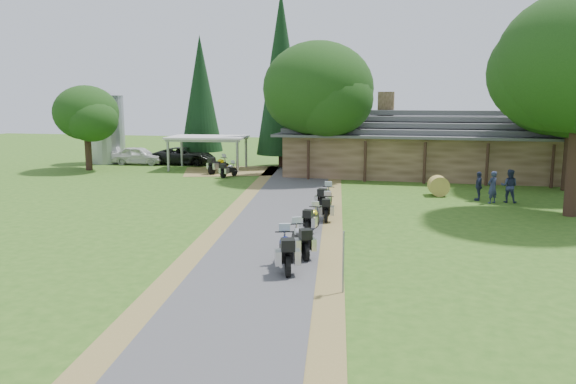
% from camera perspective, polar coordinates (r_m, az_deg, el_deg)
% --- Properties ---
extents(ground, '(120.00, 120.00, 0.00)m').
position_cam_1_polar(ground, '(20.80, -2.86, -6.52)').
color(ground, '#2F5818').
rests_on(ground, ground).
extents(driveway, '(51.95, 51.95, 0.00)m').
position_cam_1_polar(driveway, '(24.66, -1.43, -3.94)').
color(driveway, '#414043').
rests_on(driveway, ground).
extents(lodge, '(21.40, 9.40, 4.90)m').
position_cam_1_polar(lodge, '(43.34, 13.72, 4.92)').
color(lodge, brown).
rests_on(lodge, ground).
extents(silo, '(3.43, 3.43, 6.43)m').
position_cam_1_polar(silo, '(52.65, -18.00, 6.34)').
color(silo, gray).
rests_on(silo, ground).
extents(carport, '(6.58, 4.76, 2.67)m').
position_cam_1_polar(carport, '(46.09, -8.11, 3.97)').
color(carport, silver).
rests_on(carport, ground).
extents(car_white_sedan, '(2.84, 6.04, 1.97)m').
position_cam_1_polar(car_white_sedan, '(50.63, -14.92, 3.84)').
color(car_white_sedan, silver).
rests_on(car_white_sedan, ground).
extents(car_dark_suv, '(2.71, 5.98, 2.26)m').
position_cam_1_polar(car_dark_suv, '(49.68, -10.50, 4.06)').
color(car_dark_suv, black).
rests_on(car_dark_suv, ground).
extents(motorcycle_row_a, '(1.29, 2.22, 1.44)m').
position_cam_1_polar(motorcycle_row_a, '(19.01, -0.21, -5.80)').
color(motorcycle_row_a, navy).
rests_on(motorcycle_row_a, ground).
extents(motorcycle_row_b, '(1.42, 2.01, 1.32)m').
position_cam_1_polar(motorcycle_row_b, '(20.69, 1.25, -4.70)').
color(motorcycle_row_b, '#A0A2A8').
rests_on(motorcycle_row_b, ground).
extents(motorcycle_row_c, '(0.73, 1.83, 1.22)m').
position_cam_1_polar(motorcycle_row_c, '(24.44, 2.48, -2.61)').
color(motorcycle_row_c, yellow).
rests_on(motorcycle_row_c, ground).
extents(motorcycle_row_d, '(0.81, 1.91, 1.27)m').
position_cam_1_polar(motorcycle_row_d, '(26.83, 3.98, -1.47)').
color(motorcycle_row_d, red).
rests_on(motorcycle_row_d, ground).
extents(motorcycle_row_e, '(0.80, 2.06, 1.38)m').
position_cam_1_polar(motorcycle_row_e, '(29.15, 3.86, -0.47)').
color(motorcycle_row_e, black).
rests_on(motorcycle_row_e, ground).
extents(motorcycle_carport_a, '(1.40, 2.20, 1.44)m').
position_cam_1_polar(motorcycle_carport_a, '(43.40, -7.03, 2.83)').
color(motorcycle_carport_a, yellow).
rests_on(motorcycle_carport_a, ground).
extents(motorcycle_carport_b, '(1.05, 1.79, 1.17)m').
position_cam_1_polar(motorcycle_carport_b, '(41.34, -6.03, 2.32)').
color(motorcycle_carport_b, slate).
rests_on(motorcycle_carport_b, ground).
extents(person_a, '(0.73, 0.72, 2.10)m').
position_cam_1_polar(person_a, '(32.81, 20.07, 0.73)').
color(person_a, '#293150').
rests_on(person_a, ground).
extents(person_b, '(0.70, 0.57, 2.17)m').
position_cam_1_polar(person_b, '(33.36, 21.57, 0.84)').
color(person_b, '#293150').
rests_on(person_b, ground).
extents(person_c, '(0.49, 0.61, 1.93)m').
position_cam_1_polar(person_c, '(33.45, 18.81, 0.82)').
color(person_c, '#293150').
rests_on(person_c, ground).
extents(hay_bale, '(1.30, 1.22, 1.17)m').
position_cam_1_polar(hay_bale, '(34.49, 15.04, 0.61)').
color(hay_bale, '#A8923D').
rests_on(hay_bale, ground).
extents(sign_post, '(0.34, 0.06, 1.89)m').
position_cam_1_polar(sign_post, '(16.81, 5.64, -7.13)').
color(sign_post, gray).
rests_on(sign_post, ground).
extents(oak_lodge_left, '(7.86, 7.86, 10.31)m').
position_cam_1_polar(oak_lodge_left, '(40.52, 3.07, 8.70)').
color(oak_lodge_left, '#16330F').
rests_on(oak_lodge_left, ground).
extents(oak_lodge_right, '(8.42, 8.42, 11.07)m').
position_cam_1_polar(oak_lodge_right, '(38.99, 27.01, 8.21)').
color(oak_lodge_right, '#16330F').
rests_on(oak_lodge_right, ground).
extents(oak_silo, '(5.08, 5.08, 7.38)m').
position_cam_1_polar(oak_silo, '(47.69, -19.77, 6.52)').
color(oak_silo, '#16330F').
rests_on(oak_silo, ground).
extents(cedar_near, '(4.15, 4.15, 14.35)m').
position_cam_1_polar(cedar_near, '(46.90, -0.69, 11.30)').
color(cedar_near, black).
rests_on(cedar_near, ground).
extents(cedar_far, '(3.73, 3.73, 11.22)m').
position_cam_1_polar(cedar_far, '(51.37, -8.84, 9.29)').
color(cedar_far, black).
rests_on(cedar_far, ground).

